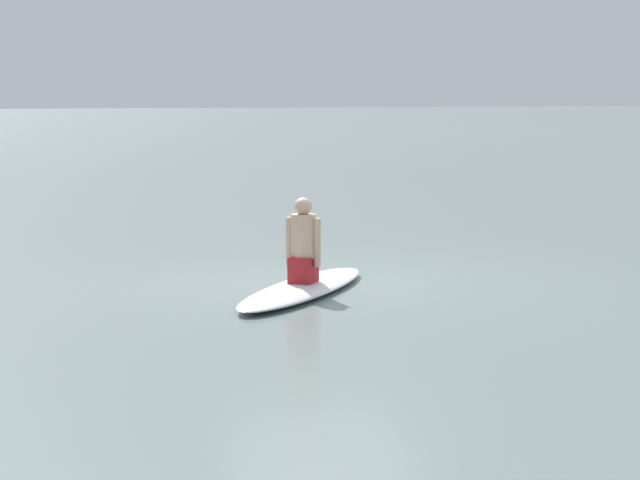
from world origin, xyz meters
The scene contains 3 objects.
ground_plane centered at (0.00, 0.00, 0.00)m, with size 400.00×400.00×0.00m, color slate.
surfboard centered at (0.57, -0.63, 0.07)m, with size 3.28×0.76×0.13m, color white.
person_paddler centered at (0.57, -0.63, 0.58)m, with size 0.42×0.42×0.99m.
Camera 1 is at (12.58, -6.11, 2.28)m, focal length 64.65 mm.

